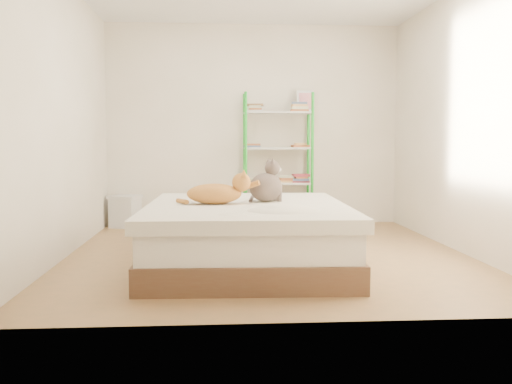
{
  "coord_description": "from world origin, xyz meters",
  "views": [
    {
      "loc": [
        -0.48,
        -5.4,
        1.08
      ],
      "look_at": [
        -0.12,
        -0.2,
        0.62
      ],
      "focal_mm": 40.0,
      "sensor_mm": 36.0,
      "label": 1
    }
  ],
  "objects": [
    {
      "name": "orange_cat",
      "position": [
        -0.51,
        -0.49,
        0.66
      ],
      "size": [
        0.57,
        0.32,
        0.23
      ],
      "primitive_type": null,
      "rotation": [
        0.0,
        0.0,
        -0.04
      ],
      "color": "#D37C3B",
      "rests_on": "bed"
    },
    {
      "name": "white_bin",
      "position": [
        -1.64,
        1.85,
        0.21
      ],
      "size": [
        0.44,
        0.41,
        0.41
      ],
      "rotation": [
        0.0,
        0.0,
        -0.35
      ],
      "color": "silver",
      "rests_on": "ground"
    },
    {
      "name": "room",
      "position": [
        0.0,
        0.0,
        1.3
      ],
      "size": [
        3.81,
        4.21,
        2.61
      ],
      "color": "#A47949",
      "rests_on": "ground"
    },
    {
      "name": "cardboard_box",
      "position": [
        0.22,
        0.69,
        0.16
      ],
      "size": [
        0.51,
        0.5,
        0.38
      ],
      "rotation": [
        0.0,
        0.0,
        0.15
      ],
      "color": "#8D644A",
      "rests_on": "ground"
    },
    {
      "name": "bed",
      "position": [
        -0.22,
        -0.5,
        0.27
      ],
      "size": [
        1.76,
        2.18,
        0.54
      ],
      "rotation": [
        0.0,
        0.0,
        -0.03
      ],
      "color": "brown",
      "rests_on": "ground"
    },
    {
      "name": "shelf_unit",
      "position": [
        0.31,
        1.88,
        0.84
      ],
      "size": [
        0.91,
        0.36,
        1.74
      ],
      "color": "green",
      "rests_on": "ground"
    },
    {
      "name": "grey_cat",
      "position": [
        -0.04,
        -0.33,
        0.73
      ],
      "size": [
        0.41,
        0.38,
        0.38
      ],
      "primitive_type": null,
      "rotation": [
        0.0,
        0.0,
        1.95
      ],
      "color": "#79675D",
      "rests_on": "bed"
    }
  ]
}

